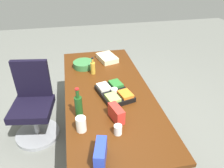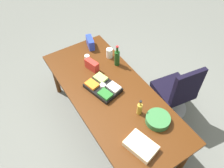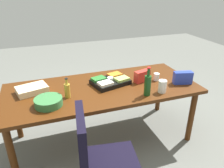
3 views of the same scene
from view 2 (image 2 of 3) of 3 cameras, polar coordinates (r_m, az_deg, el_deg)
ground_plane at (r=3.47m, az=-0.11°, el=-10.08°), size 10.00×10.00×0.00m
conference_table at (r=2.92m, az=-0.13°, el=-3.21°), size 2.23×0.95×0.74m
office_chair at (r=3.42m, az=15.18°, el=-2.69°), size 0.56×0.56×0.99m
dressing_bottle at (r=2.64m, az=6.85°, el=-6.05°), size 0.08×0.08×0.22m
chip_bag_red at (r=3.12m, az=-5.00°, el=4.66°), size 0.21×0.13×0.14m
mayo_jar at (r=3.29m, az=-0.65°, el=7.67°), size 0.10×0.10×0.14m
sheet_cake at (r=2.46m, az=7.15°, el=-14.96°), size 0.37×0.30×0.07m
veggie_tray at (r=2.88m, az=-2.28°, el=-0.80°), size 0.48×0.39×0.09m
chip_bag_blue at (r=3.48m, az=-5.42°, el=10.19°), size 0.23×0.13×0.15m
salad_bowl at (r=2.64m, az=11.28°, el=-8.61°), size 0.28×0.28×0.08m
wine_bottle at (r=3.14m, az=1.25°, el=6.53°), size 0.09×0.09×0.32m
paper_cup at (r=3.27m, az=-6.17°, el=6.41°), size 0.08×0.08×0.09m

